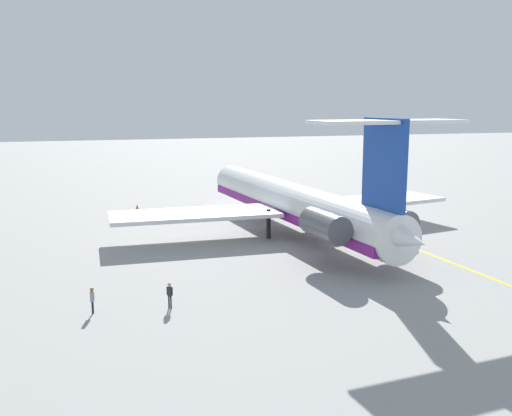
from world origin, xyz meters
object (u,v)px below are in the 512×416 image
at_px(safety_cone_nose, 137,206).
at_px(ground_crew_near_tail, 170,292).
at_px(main_jetliner, 297,203).
at_px(ground_crew_near_nose, 294,189).
at_px(ground_crew_portside, 92,297).

bearing_deg(safety_cone_nose, ground_crew_near_tail, 176.86).
height_order(ground_crew_near_tail, safety_cone_nose, ground_crew_near_tail).
xyz_separation_m(main_jetliner, safety_cone_nose, (21.20, 14.18, -3.16)).
bearing_deg(ground_crew_near_nose, ground_crew_portside, 46.17).
bearing_deg(main_jetliner, safety_cone_nose, 29.28).
bearing_deg(main_jetliner, ground_crew_portside, 124.48).
bearing_deg(ground_crew_portside, main_jetliner, -124.61).
bearing_deg(ground_crew_near_nose, ground_crew_near_tail, 51.31).
xyz_separation_m(main_jetliner, ground_crew_near_tail, (-17.89, 16.33, -2.28)).
relative_size(main_jetliner, ground_crew_portside, 24.20).
distance_m(ground_crew_near_nose, safety_cone_nose, 23.58).
bearing_deg(ground_crew_near_tail, ground_crew_near_nose, 6.58).
relative_size(ground_crew_near_tail, ground_crew_portside, 1.02).
relative_size(ground_crew_near_nose, ground_crew_portside, 0.93).
xyz_separation_m(ground_crew_near_nose, ground_crew_near_tail, (-42.18, 25.51, 0.11)).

